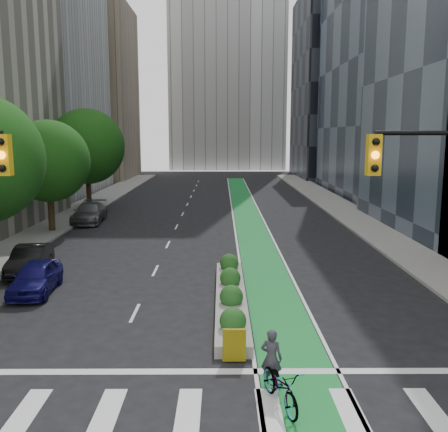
{
  "coord_description": "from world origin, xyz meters",
  "views": [
    {
      "loc": [
        0.81,
        -12.26,
        6.77
      ],
      "look_at": [
        0.94,
        10.68,
        3.0
      ],
      "focal_mm": 40.0,
      "sensor_mm": 36.0,
      "label": 1
    }
  ],
  "objects_px": {
    "cyclist": "(271,358)",
    "parked_car_left_mid": "(30,260)",
    "bicycle": "(281,386)",
    "parked_car_left_far": "(89,213)",
    "median_planter": "(231,295)",
    "parked_car_left_near": "(36,277)"
  },
  "relations": [
    {
      "from": "cyclist",
      "to": "parked_car_left_mid",
      "type": "height_order",
      "value": "cyclist"
    },
    {
      "from": "bicycle",
      "to": "parked_car_left_mid",
      "type": "xyz_separation_m",
      "value": [
        -10.89,
        12.21,
        0.14
      ]
    },
    {
      "from": "bicycle",
      "to": "cyclist",
      "type": "relative_size",
      "value": 1.26
    },
    {
      "from": "bicycle",
      "to": "parked_car_left_far",
      "type": "relative_size",
      "value": 0.39
    },
    {
      "from": "median_planter",
      "to": "parked_car_left_mid",
      "type": "bearing_deg",
      "value": 155.07
    },
    {
      "from": "bicycle",
      "to": "median_planter",
      "type": "bearing_deg",
      "value": 80.88
    },
    {
      "from": "parked_car_left_far",
      "to": "parked_car_left_mid",
      "type": "bearing_deg",
      "value": -90.28
    },
    {
      "from": "parked_car_left_near",
      "to": "parked_car_left_mid",
      "type": "xyz_separation_m",
      "value": [
        -1.41,
        3.06,
        -0.0
      ]
    },
    {
      "from": "parked_car_left_mid",
      "to": "parked_car_left_far",
      "type": "height_order",
      "value": "parked_car_left_far"
    },
    {
      "from": "cyclist",
      "to": "parked_car_left_near",
      "type": "relative_size",
      "value": 0.4
    },
    {
      "from": "cyclist",
      "to": "parked_car_left_mid",
      "type": "distance_m",
      "value": 15.55
    },
    {
      "from": "cyclist",
      "to": "parked_car_left_far",
      "type": "xyz_separation_m",
      "value": [
        -11.58,
        25.58,
        -0.05
      ]
    },
    {
      "from": "median_planter",
      "to": "bicycle",
      "type": "height_order",
      "value": "median_planter"
    },
    {
      "from": "parked_car_left_near",
      "to": "parked_car_left_mid",
      "type": "distance_m",
      "value": 3.37
    },
    {
      "from": "bicycle",
      "to": "parked_car_left_near",
      "type": "xyz_separation_m",
      "value": [
        -9.48,
        9.16,
        0.15
      ]
    },
    {
      "from": "parked_car_left_near",
      "to": "parked_car_left_far",
      "type": "bearing_deg",
      "value": 93.43
    },
    {
      "from": "bicycle",
      "to": "parked_car_left_mid",
      "type": "distance_m",
      "value": 16.37
    },
    {
      "from": "median_planter",
      "to": "cyclist",
      "type": "bearing_deg",
      "value": -81.78
    },
    {
      "from": "median_planter",
      "to": "bicycle",
      "type": "xyz_separation_m",
      "value": [
        1.1,
        -7.66,
        0.17
      ]
    },
    {
      "from": "median_planter",
      "to": "parked_car_left_mid",
      "type": "height_order",
      "value": "parked_car_left_mid"
    },
    {
      "from": "median_planter",
      "to": "parked_car_left_far",
      "type": "xyz_separation_m",
      "value": [
        -10.62,
        18.91,
        0.39
      ]
    },
    {
      "from": "cyclist",
      "to": "parked_car_left_near",
      "type": "xyz_separation_m",
      "value": [
        -9.34,
        8.17,
        -0.12
      ]
    }
  ]
}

